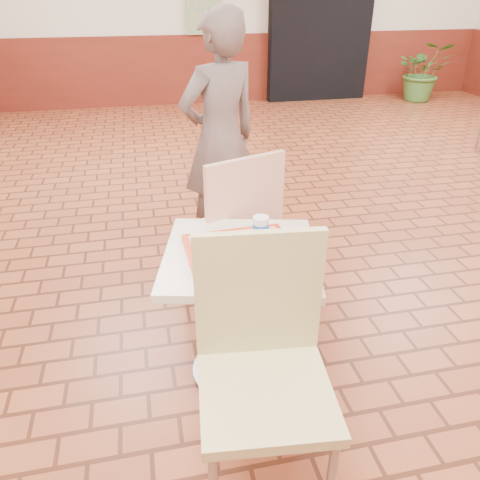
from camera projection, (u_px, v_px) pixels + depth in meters
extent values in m
cube|color=brown|center=(394.00, 253.00, 3.29)|extent=(8.00, 10.00, 0.01)
cube|color=#601E12|center=(242.00, 68.00, 7.32)|extent=(8.00, 0.04, 1.00)
cube|color=black|center=(320.00, 26.00, 7.16)|extent=(1.60, 0.22, 2.20)
cube|color=beige|center=(240.00, 256.00, 1.97)|extent=(0.64, 0.64, 0.04)
cylinder|color=gray|center=(240.00, 319.00, 2.14)|extent=(0.07, 0.07, 0.64)
cylinder|color=gray|center=(240.00, 369.00, 2.28)|extent=(0.46, 0.46, 0.03)
cube|color=tan|center=(266.00, 393.00, 1.57)|extent=(0.49, 0.49, 0.04)
cube|color=tan|center=(259.00, 294.00, 1.62)|extent=(0.45, 0.08, 0.49)
cylinder|color=gray|center=(208.00, 404.00, 1.83)|extent=(0.03, 0.03, 0.43)
cylinder|color=gray|center=(304.00, 396.00, 1.87)|extent=(0.03, 0.03, 0.43)
cube|color=#DAA482|center=(226.00, 235.00, 2.57)|extent=(0.56, 0.56, 0.04)
cube|color=#DAA482|center=(246.00, 205.00, 2.30)|extent=(0.42, 0.18, 0.48)
cylinder|color=gray|center=(237.00, 249.00, 2.91)|extent=(0.03, 0.03, 0.43)
cylinder|color=gray|center=(183.00, 266.00, 2.74)|extent=(0.03, 0.03, 0.43)
cylinder|color=gray|center=(272.00, 277.00, 2.63)|extent=(0.03, 0.03, 0.43)
cylinder|color=gray|center=(214.00, 298.00, 2.46)|extent=(0.03, 0.03, 0.43)
imported|color=#62524C|center=(220.00, 139.00, 3.01)|extent=(0.67, 0.57, 1.57)
cube|color=red|center=(240.00, 250.00, 1.96)|extent=(0.45, 0.35, 0.02)
cube|color=#E18585|center=(240.00, 247.00, 1.95)|extent=(0.40, 0.30, 0.00)
torus|color=#EC9B56|center=(207.00, 239.00, 1.97)|extent=(0.13, 0.13, 0.03)
ellipsoid|color=#CF843C|center=(261.00, 247.00, 1.91)|extent=(0.17, 0.11, 0.04)
cube|color=white|center=(261.00, 242.00, 1.89)|extent=(0.15, 0.09, 0.01)
ellipsoid|color=#B15518|center=(244.00, 249.00, 1.91)|extent=(0.04, 0.04, 0.02)
cylinder|color=silver|center=(261.00, 226.00, 2.02)|extent=(0.07, 0.07, 0.09)
cylinder|color=blue|center=(261.00, 225.00, 2.02)|extent=(0.07, 0.07, 0.02)
cylinder|color=gray|center=(479.00, 134.00, 5.26)|extent=(0.03, 0.03, 0.36)
imported|color=#3E6F2C|center=(423.00, 71.00, 7.36)|extent=(1.01, 0.95, 0.90)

